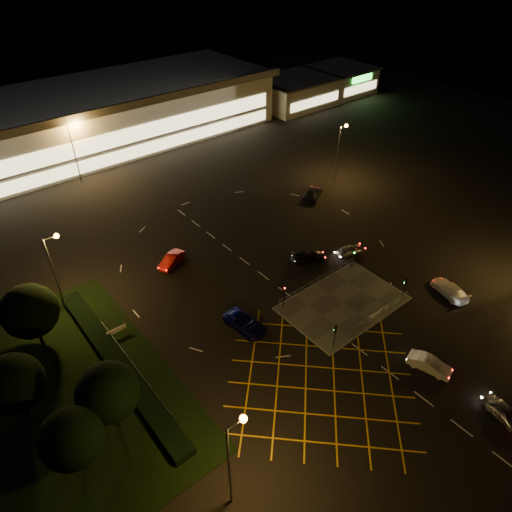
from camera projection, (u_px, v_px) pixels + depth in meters
ground at (319, 302)px, 54.64m from camera, size 180.00×180.00×0.00m
pedestrian_island at (343, 303)px, 54.37m from camera, size 14.00×9.00×0.12m
grass_verge at (71, 392)px, 44.22m from camera, size 18.00×30.00×0.08m
hedge at (118, 364)px, 46.47m from camera, size 2.00×26.00×1.00m
supermarket at (97, 117)px, 89.97m from camera, size 72.00×26.50×10.50m
retail_unit_a at (295, 92)px, 109.47m from camera, size 18.80×14.80×6.35m
retail_unit_b at (340, 79)px, 117.53m from camera, size 14.80×14.80×6.35m
streetlight_sw at (233, 453)px, 32.37m from camera, size 1.78×0.56×10.03m
streetlight_nw at (55, 263)px, 50.01m from camera, size 1.78×0.56×10.03m
streetlight_ne at (340, 146)px, 75.47m from camera, size 1.78×0.56×10.03m
streetlight_far_left at (75, 145)px, 75.72m from camera, size 1.78×0.56×10.03m
streetlight_far_right at (255, 94)px, 97.14m from camera, size 1.78×0.56×10.03m
signal_sw at (335, 332)px, 47.48m from camera, size 0.28×0.30×3.15m
signal_se at (405, 285)px, 53.53m from camera, size 0.28×0.30×3.15m
signal_nw at (284, 292)px, 52.44m from camera, size 0.28×0.30×3.15m
signal_ne at (353, 253)px, 58.50m from camera, size 0.28×0.30×3.15m
tree_a at (71, 438)px, 35.67m from camera, size 5.04×5.04×6.86m
tree_b at (13, 384)px, 39.45m from camera, size 5.40×5.40×7.35m
tree_c at (30, 311)px, 46.25m from camera, size 5.76×5.76×7.84m
tree_e at (108, 392)px, 38.74m from camera, size 5.40×5.40×7.35m
car_near_silver at (505, 412)px, 41.71m from camera, size 2.54×4.31×1.38m
car_queue_white at (429, 364)px, 46.13m from camera, size 2.71×4.65×1.45m
car_left_blue at (245, 323)px, 50.74m from camera, size 3.04×5.58×1.49m
car_far_dkgrey at (309, 256)px, 60.81m from camera, size 5.08×4.07×1.38m
car_right_silver at (350, 250)px, 61.95m from camera, size 4.12×2.32×1.32m
car_circ_red at (171, 260)px, 60.11m from camera, size 4.61×3.29×1.44m
car_east_grey at (312, 193)px, 74.55m from camera, size 5.60×4.66×1.42m
car_approach_white at (450, 289)px, 55.34m from camera, size 3.31×5.48×1.49m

